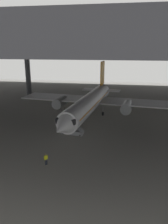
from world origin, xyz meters
name	(u,v)px	position (x,y,z in m)	size (l,w,h in m)	color
ground_plane	(83,123)	(0.00, 0.00, 0.00)	(110.00, 110.00, 0.00)	gray
hangar_structure	(93,46)	(-0.05, 13.75, 14.96)	(121.00, 99.00, 15.58)	#4C4F54
airplane_main	(90,102)	(0.88, 3.79, 3.40)	(34.58, 35.61, 11.18)	white
boarding_stairs	(72,130)	(-0.84, -5.95, 0.73)	(4.28, 1.93, 4.60)	slate
crew_worker_near_nose	(46,159)	(-1.88, -16.88, 0.88)	(0.40, 0.43, 1.55)	#232838
crew_worker_by_stairs	(71,122)	(-1.91, -2.57, 0.95)	(0.33, 0.52, 1.67)	#232838
baggage_tug	(82,102)	(-2.92, 15.44, 0.53)	(1.36, 2.25, 0.90)	yellow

